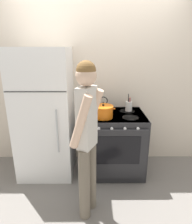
% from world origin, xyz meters
% --- Properties ---
extents(ground_plane, '(14.00, 14.00, 0.00)m').
position_xyz_m(ground_plane, '(0.00, 0.00, 0.00)').
color(ground_plane, slate).
extents(wall_back, '(10.00, 0.06, 2.55)m').
position_xyz_m(wall_back, '(0.00, 0.03, 1.27)').
color(wall_back, beige).
rests_on(wall_back, ground_plane).
extents(refrigerator, '(0.75, 0.74, 1.79)m').
position_xyz_m(refrigerator, '(-0.69, -0.35, 0.90)').
color(refrigerator, white).
rests_on(refrigerator, ground_plane).
extents(stove_range, '(0.82, 0.74, 0.89)m').
position_xyz_m(stove_range, '(0.30, -0.38, 0.45)').
color(stove_range, '#232326').
rests_on(stove_range, ground_plane).
extents(dutch_oven_pot, '(0.32, 0.28, 0.19)m').
position_xyz_m(dutch_oven_pot, '(0.12, -0.49, 0.97)').
color(dutch_oven_pot, orange).
rests_on(dutch_oven_pot, stove_range).
extents(tea_kettle, '(0.21, 0.17, 0.22)m').
position_xyz_m(tea_kettle, '(0.13, -0.21, 0.96)').
color(tea_kettle, silver).
rests_on(tea_kettle, stove_range).
extents(utensil_jar, '(0.10, 0.10, 0.25)m').
position_xyz_m(utensil_jar, '(0.50, -0.20, 0.97)').
color(utensil_jar, silver).
rests_on(utensil_jar, stove_range).
extents(person, '(0.36, 0.41, 1.68)m').
position_xyz_m(person, '(-0.07, -1.18, 0.96)').
color(person, '#6B6051').
rests_on(person, ground_plane).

